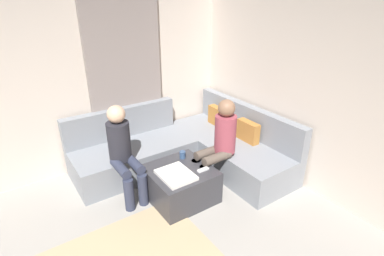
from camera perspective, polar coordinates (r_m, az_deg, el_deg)
name	(u,v)px	position (r m, az deg, el deg)	size (l,w,h in m)	color
wall_left	(24,86)	(4.29, -29.29, 6.97)	(0.12, 6.00, 2.70)	beige
curtain_panel	(126,80)	(4.51, -12.39, 8.94)	(0.06, 1.10, 2.50)	gray
sectional_couch	(189,148)	(4.49, -0.64, -3.90)	(2.10, 2.55, 0.87)	gray
ottoman	(180,184)	(3.85, -2.25, -10.50)	(0.76, 0.76, 0.42)	#333338
folded_blanket	(176,175)	(3.60, -3.08, -8.87)	(0.44, 0.36, 0.04)	white
coffee_mug	(183,155)	(3.95, -1.81, -5.08)	(0.08, 0.08, 0.10)	#334C72
game_remote	(203,170)	(3.71, 2.10, -7.91)	(0.05, 0.15, 0.02)	white
person_on_couch_back	(219,141)	(3.90, 5.18, -2.44)	(0.30, 0.60, 1.20)	brown
person_on_couch_side	(123,150)	(3.77, -13.00, -4.01)	(0.60, 0.30, 1.20)	#2D3347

